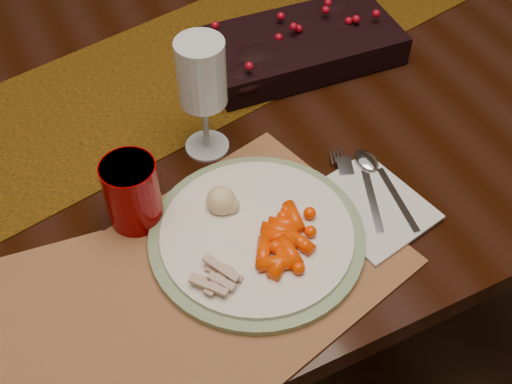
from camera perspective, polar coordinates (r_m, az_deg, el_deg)
name	(u,v)px	position (r m, az deg, el deg)	size (l,w,h in m)	color
floor	(210,328)	(1.66, -4.07, -12.01)	(5.00, 5.00, 0.00)	black
dining_table	(201,240)	(1.34, -4.93, -4.25)	(1.80, 1.00, 0.75)	black
table_runner	(144,88)	(1.11, -9.96, 9.10)	(1.54, 0.32, 0.00)	#512507
centerpiece	(301,42)	(1.13, 3.98, 13.17)	(0.34, 0.17, 0.07)	black
placemat_main	(222,275)	(0.84, -3.03, -7.40)	(0.44, 0.32, 0.00)	#98603C
dinner_plate	(257,236)	(0.86, 0.08, -3.91)	(0.29, 0.29, 0.02)	white
baby_carrots	(289,238)	(0.84, 2.99, -4.11)	(0.10, 0.08, 0.02)	#FF3D00
mashed_potatoes	(232,201)	(0.86, -2.17, -0.83)	(0.07, 0.06, 0.04)	tan
turkey_shreds	(218,279)	(0.81, -3.42, -7.75)	(0.07, 0.06, 0.02)	#AE9E99
napkin	(370,206)	(0.91, 10.12, -1.22)	(0.13, 0.16, 0.01)	silver
fork	(365,191)	(0.93, 9.68, 0.05)	(0.02, 0.15, 0.00)	#BBBBBB
spoon	(387,187)	(0.94, 11.61, 0.44)	(0.03, 0.15, 0.00)	#B9B9B9
red_cup	(132,193)	(0.87, -10.94, -0.07)	(0.07, 0.07, 0.10)	#7D0002
wine_glass	(203,99)	(0.93, -4.69, 8.25)	(0.07, 0.07, 0.19)	#B3BDC5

